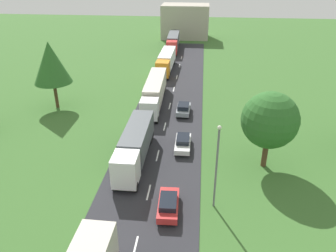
# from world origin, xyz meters

# --- Properties ---
(road) EXTENTS (10.00, 140.00, 0.06)m
(road) POSITION_xyz_m (0.00, 24.50, 0.03)
(road) COLOR #2B2B30
(road) RESTS_ON ground
(truck_second) EXTENTS (2.51, 12.09, 3.56)m
(truck_second) POSITION_xyz_m (-2.30, 36.33, 2.13)
(truck_second) COLOR white
(truck_second) RESTS_ON road
(truck_third) EXTENTS (2.84, 14.76, 3.63)m
(truck_third) POSITION_xyz_m (-2.44, 53.04, 2.14)
(truck_third) COLOR white
(truck_third) RESTS_ON road
(truck_fourth) EXTENTS (2.72, 13.02, 3.50)m
(truck_fourth) POSITION_xyz_m (-2.44, 70.19, 2.09)
(truck_fourth) COLOR orange
(truck_fourth) RESTS_ON road
(truck_fifth) EXTENTS (2.86, 13.78, 3.65)m
(truck_fifth) POSITION_xyz_m (-2.52, 87.15, 2.17)
(truck_fifth) COLOR red
(truck_fifth) RESTS_ON road
(car_third) EXTENTS (1.93, 4.39, 1.47)m
(car_third) POSITION_xyz_m (2.17, 28.37, 0.83)
(car_third) COLOR red
(car_third) RESTS_ON road
(car_fourth) EXTENTS (1.81, 4.40, 1.45)m
(car_fourth) POSITION_xyz_m (2.78, 39.62, 0.82)
(car_fourth) COLOR white
(car_fourth) RESTS_ON road
(car_fifth) EXTENTS (1.97, 4.07, 1.57)m
(car_fifth) POSITION_xyz_m (2.26, 49.48, 0.87)
(car_fifth) COLOR #8C939E
(car_fifth) RESTS_ON road
(lamppost_second) EXTENTS (0.36, 0.36, 8.27)m
(lamppost_second) POSITION_xyz_m (6.23, 29.57, 4.61)
(lamppost_second) COLOR slate
(lamppost_second) RESTS_ON ground
(tree_maple) EXTENTS (5.45, 5.45, 9.98)m
(tree_maple) POSITION_xyz_m (-16.97, 50.10, 6.95)
(tree_maple) COLOR #513823
(tree_maple) RESTS_ON ground
(tree_pine) EXTENTS (5.93, 5.93, 8.51)m
(tree_pine) POSITION_xyz_m (11.80, 36.87, 5.52)
(tree_pine) COLOR #513823
(tree_pine) RESTS_ON ground
(distant_building) EXTENTS (12.96, 8.39, 9.01)m
(distant_building) POSITION_xyz_m (-0.46, 101.99, 4.50)
(distant_building) COLOR #B2A899
(distant_building) RESTS_ON ground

